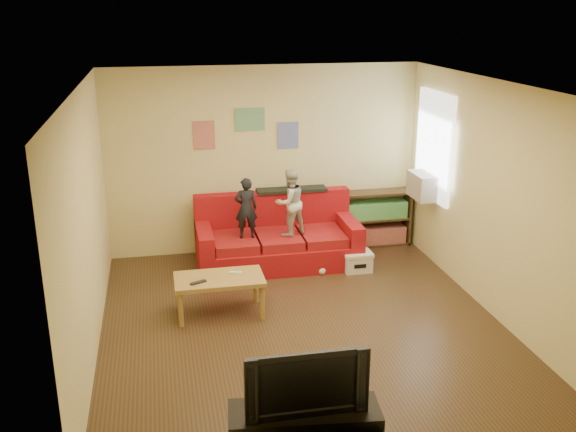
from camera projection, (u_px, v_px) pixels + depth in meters
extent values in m
cube|color=#4A341F|center=(302.00, 325.00, 7.35)|extent=(4.50, 5.00, 0.01)
cube|color=white|center=(304.00, 85.00, 6.50)|extent=(4.50, 5.00, 0.01)
cube|color=#ECDF92|center=(264.00, 160.00, 9.25)|extent=(4.50, 0.01, 2.70)
cube|color=#ECDF92|center=(381.00, 318.00, 4.59)|extent=(4.50, 0.01, 2.70)
cube|color=#ECDF92|center=(86.00, 226.00, 6.49)|extent=(0.01, 5.00, 2.70)
cube|color=#ECDF92|center=(494.00, 200.00, 7.35)|extent=(0.01, 5.00, 2.70)
cube|color=#A71117|center=(278.00, 253.00, 9.00)|extent=(2.24, 1.01, 0.34)
cube|color=#A71117|center=(272.00, 212.00, 9.22)|extent=(2.24, 0.20, 0.62)
cube|color=#A71117|center=(204.00, 238.00, 8.70)|extent=(0.20, 1.01, 0.28)
cube|color=#A71117|center=(348.00, 228.00, 9.09)|extent=(0.20, 1.01, 0.28)
cube|color=maroon|center=(235.00, 242.00, 8.73)|extent=(0.58, 0.76, 0.13)
cube|color=maroon|center=(279.00, 239.00, 8.85)|extent=(0.58, 0.76, 0.13)
cube|color=maroon|center=(322.00, 236.00, 8.97)|extent=(0.58, 0.76, 0.13)
cube|color=black|center=(291.00, 190.00, 9.17)|extent=(1.01, 0.25, 0.04)
imported|color=black|center=(246.00, 208.00, 8.59)|extent=(0.31, 0.21, 0.84)
imported|color=beige|center=(290.00, 202.00, 8.69)|extent=(0.55, 0.50, 0.93)
cube|color=#B28942|center=(219.00, 279.00, 7.47)|extent=(1.04, 0.57, 0.05)
cylinder|color=#B28942|center=(181.00, 310.00, 7.24)|extent=(0.06, 0.06, 0.41)
cylinder|color=#B28942|center=(262.00, 302.00, 7.41)|extent=(0.06, 0.06, 0.41)
cylinder|color=#B28942|center=(179.00, 293.00, 7.67)|extent=(0.06, 0.06, 0.41)
cylinder|color=#B28942|center=(256.00, 286.00, 7.85)|extent=(0.06, 0.06, 0.41)
cube|color=black|center=(198.00, 282.00, 7.30)|extent=(0.19, 0.12, 0.02)
cube|color=silver|center=(236.00, 273.00, 7.54)|extent=(0.15, 0.08, 0.03)
cube|color=#47341C|center=(343.00, 220.00, 9.57)|extent=(0.03, 0.31, 0.84)
cube|color=#47341C|center=(407.00, 216.00, 9.77)|extent=(0.03, 0.31, 0.84)
cube|color=#47341C|center=(374.00, 243.00, 9.80)|extent=(1.05, 0.31, 0.03)
cube|color=#47341C|center=(376.00, 193.00, 9.54)|extent=(1.05, 0.31, 0.03)
cube|color=#47341C|center=(375.00, 218.00, 9.67)|extent=(0.99, 0.31, 0.03)
cube|color=brown|center=(374.00, 235.00, 9.75)|extent=(0.92, 0.26, 0.25)
cube|color=#3F8C43|center=(376.00, 209.00, 9.63)|extent=(0.92, 0.26, 0.25)
cube|color=white|center=(434.00, 146.00, 8.79)|extent=(0.04, 1.08, 1.48)
cube|color=#B7B2A3|center=(423.00, 186.00, 8.94)|extent=(0.28, 0.55, 0.35)
cube|color=#D87266|center=(204.00, 135.00, 8.94)|extent=(0.30, 0.01, 0.40)
cube|color=#72B27F|center=(250.00, 119.00, 9.01)|extent=(0.42, 0.01, 0.32)
cube|color=#727FCC|center=(288.00, 135.00, 9.19)|extent=(0.30, 0.01, 0.38)
cube|color=white|center=(357.00, 263.00, 8.80)|extent=(0.37, 0.28, 0.22)
cube|color=white|center=(357.00, 254.00, 8.75)|extent=(0.39, 0.30, 0.05)
cube|color=black|center=(360.00, 266.00, 8.66)|extent=(0.17, 0.00, 0.06)
imported|color=black|center=(305.00, 379.00, 4.96)|extent=(0.97, 0.14, 0.56)
sphere|color=silver|center=(322.00, 271.00, 8.68)|extent=(0.12, 0.12, 0.11)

